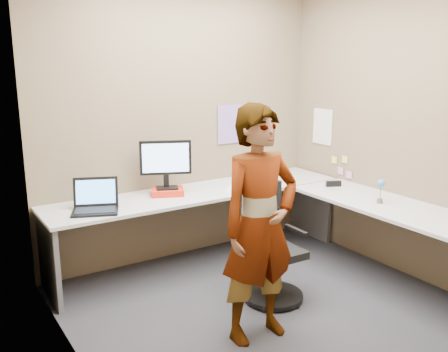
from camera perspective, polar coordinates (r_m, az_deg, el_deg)
ground at (r=4.29m, az=4.02°, el=-14.14°), size 3.00×3.00×0.00m
wall_back at (r=4.94m, az=-4.76°, el=6.06°), size 3.00×0.00×3.00m
wall_right at (r=4.89m, az=18.63°, el=5.32°), size 0.00×2.70×2.70m
wall_left at (r=3.20m, az=-17.72°, el=1.39°), size 0.00×2.70×2.70m
desk at (r=4.59m, az=5.67°, el=-4.30°), size 2.98×2.58×0.73m
paper_ream at (r=4.68m, az=-6.49°, el=-1.79°), size 0.36×0.32×0.06m
monitor at (r=4.62m, az=-6.68°, el=1.78°), size 0.45×0.23×0.45m
laptop at (r=4.31m, az=-14.47°, el=-2.96°), size 0.46×0.43×0.26m
trackball_mouse at (r=4.64m, az=-7.21°, el=-1.99°), size 0.12×0.08×0.07m
origami at (r=4.80m, az=0.72°, el=-1.30°), size 0.10×0.10×0.06m
stapler at (r=5.06m, az=12.40°, el=-0.87°), size 0.15×0.10×0.05m
flower at (r=4.56m, az=17.47°, el=-1.25°), size 0.07×0.07×0.22m
calendar_purple at (r=5.22m, az=0.69°, el=5.94°), size 0.30×0.01×0.40m
calendar_white at (r=5.50m, az=11.20°, el=5.55°), size 0.01×0.28×0.38m
sticky_note_a at (r=5.31m, az=13.65°, el=1.85°), size 0.01×0.07×0.07m
sticky_note_b at (r=5.37m, az=13.19°, el=0.59°), size 0.01×0.07×0.07m
sticky_note_c at (r=5.29m, az=14.10°, el=0.13°), size 0.01×0.07×0.07m
sticky_note_d at (r=5.42m, az=12.49°, el=1.82°), size 0.01×0.07×0.07m
office_chair at (r=4.22m, az=5.26°, el=-8.85°), size 0.50×0.50×0.95m
person at (r=3.49m, az=4.10°, el=-5.61°), size 0.62×0.40×1.69m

